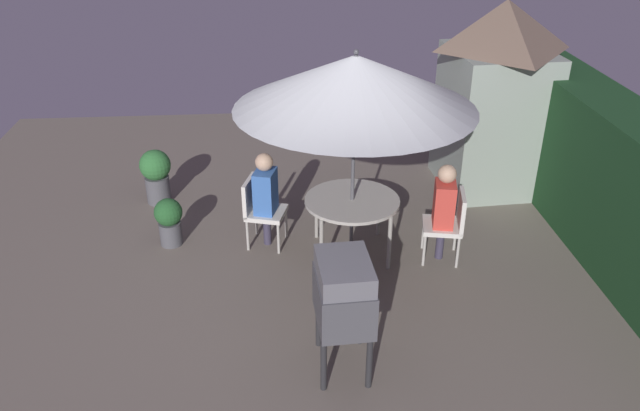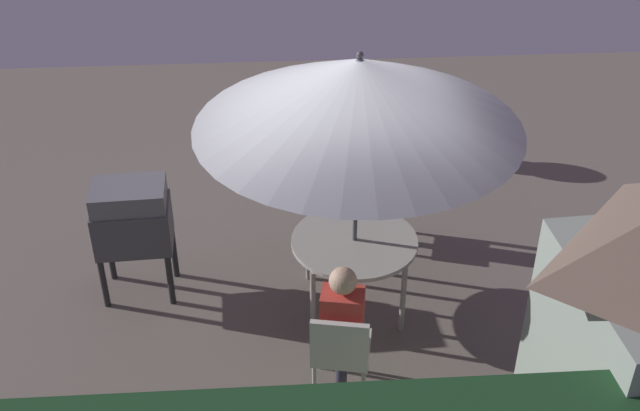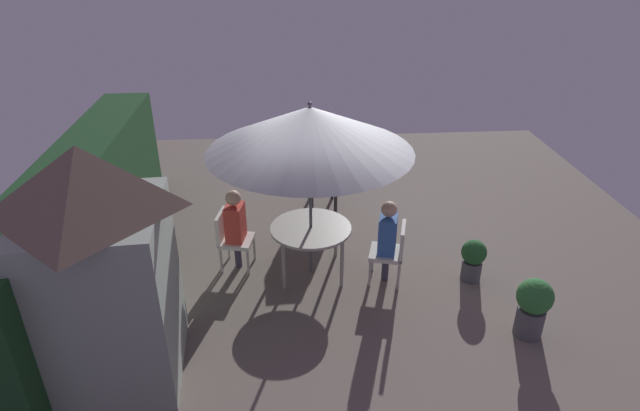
{
  "view_description": "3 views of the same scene",
  "coord_description": "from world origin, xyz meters",
  "views": [
    {
      "loc": [
        6.47,
        -0.58,
        4.28
      ],
      "look_at": [
        0.02,
        -0.09,
        0.82
      ],
      "focal_mm": 35.39,
      "sensor_mm": 36.0,
      "label": 1
    },
    {
      "loc": [
        0.46,
        6.17,
        5.03
      ],
      "look_at": [
        0.08,
        0.42,
        1.2
      ],
      "focal_mm": 44.92,
      "sensor_mm": 36.0,
      "label": 2
    },
    {
      "loc": [
        -6.76,
        0.69,
        4.52
      ],
      "look_at": [
        0.18,
        0.16,
        0.87
      ],
      "focal_mm": 29.85,
      "sensor_mm": 36.0,
      "label": 3
    }
  ],
  "objects": [
    {
      "name": "chair_far_side",
      "position": [
        -0.55,
        -0.81,
        0.52
      ],
      "size": [
        0.57,
        0.57,
        0.9
      ],
      "color": "silver",
      "rests_on": "ground"
    },
    {
      "name": "bbq_grill",
      "position": [
        1.79,
        -0.01,
        0.85
      ],
      "size": [
        0.73,
        0.54,
        1.2
      ],
      "color": "#47474C",
      "rests_on": "ground"
    },
    {
      "name": "potted_plant_by_grill",
      "position": [
        -1.81,
        -2.29,
        0.45
      ],
      "size": [
        0.44,
        0.44,
        0.8
      ],
      "color": "#4C4C51",
      "rests_on": "ground"
    },
    {
      "name": "person_in_red",
      "position": [
        -0.03,
        1.4,
        0.78
      ],
      "size": [
        0.38,
        0.3,
        1.26
      ],
      "color": "#CC3D33",
      "rests_on": "ground"
    },
    {
      "name": "hedge_backdrop",
      "position": [
        0.0,
        3.5,
        0.91
      ],
      "size": [
        6.17,
        0.8,
        1.82
      ],
      "color": "#193D1E",
      "rests_on": "ground"
    },
    {
      "name": "ground_plane",
      "position": [
        0.0,
        0.0,
        0.0
      ],
      "size": [
        11.0,
        11.0,
        0.0
      ],
      "primitive_type": "plane",
      "color": "#6B6056"
    },
    {
      "name": "person_in_blue",
      "position": [
        -0.53,
        -0.73,
        0.78
      ],
      "size": [
        0.39,
        0.32,
        1.26
      ],
      "color": "#3866B2",
      "rests_on": "ground"
    },
    {
      "name": "garden_shed",
      "position": [
        -2.03,
        2.6,
        1.4
      ],
      "size": [
        1.6,
        1.51,
        2.75
      ],
      "color": "gray",
      "rests_on": "ground"
    },
    {
      "name": "patio_table",
      "position": [
        -0.24,
        0.32,
        0.69
      ],
      "size": [
        1.16,
        1.16,
        0.75
      ],
      "color": "#B2ADA3",
      "rests_on": "ground"
    },
    {
      "name": "patio_umbrella",
      "position": [
        -0.24,
        0.32,
        2.21
      ],
      "size": [
        2.75,
        2.75,
        2.57
      ],
      "color": "#4C4C51",
      "rests_on": "ground"
    },
    {
      "name": "potted_plant_by_shed",
      "position": [
        -0.62,
        -1.96,
        0.35
      ],
      "size": [
        0.36,
        0.36,
        0.64
      ],
      "color": "#4C4C51",
      "rests_on": "ground"
    },
    {
      "name": "chair_near_shed",
      "position": [
        -0.01,
        1.48,
        0.52
      ],
      "size": [
        0.54,
        0.54,
        0.9
      ],
      "color": "silver",
      "rests_on": "ground"
    }
  ]
}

